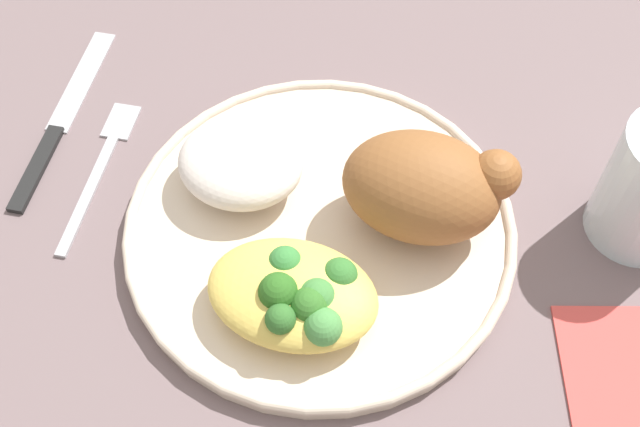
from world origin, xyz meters
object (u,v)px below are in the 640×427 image
at_px(mac_cheese_with_broccoli, 298,295).
at_px(fork, 100,165).
at_px(roasted_chicken, 426,186).
at_px(napkin, 639,385).
at_px(rice_pile, 240,163).
at_px(plate, 320,228).
at_px(knife, 54,131).

height_order(mac_cheese_with_broccoli, fork, mac_cheese_with_broccoli).
height_order(roasted_chicken, napkin, roasted_chicken).
bearing_deg(rice_pile, roasted_chicken, 0.59).
bearing_deg(plate, mac_cheese_with_broccoli, -86.65).
relative_size(plate, knife, 1.43).
relative_size(roasted_chicken, napkin, 1.04).
bearing_deg(rice_pile, fork, -176.68).
bearing_deg(rice_pile, plate, -18.61).
relative_size(knife, napkin, 1.74).
distance_m(roasted_chicken, napkin, 0.18).
bearing_deg(mac_cheese_with_broccoli, napkin, 2.70).
xyz_separation_m(plate, mac_cheese_with_broccoli, (0.00, -0.07, 0.02)).
distance_m(plate, napkin, 0.23).
bearing_deg(mac_cheese_with_broccoli, knife, 155.31).
relative_size(plate, roasted_chicken, 2.39).
bearing_deg(roasted_chicken, mac_cheese_with_broccoli, -124.42).
distance_m(roasted_chicken, knife, 0.29).
height_order(rice_pile, mac_cheese_with_broccoli, mac_cheese_with_broccoli).
bearing_deg(rice_pile, mac_cheese_with_broccoli, -52.95).
relative_size(rice_pile, fork, 0.62).
bearing_deg(mac_cheese_with_broccoli, rice_pile, 127.05).
relative_size(plate, napkin, 2.49).
bearing_deg(roasted_chicken, knife, 177.34).
bearing_deg(mac_cheese_with_broccoli, roasted_chicken, 55.58).
xyz_separation_m(fork, napkin, (0.39, -0.07, -0.00)).
bearing_deg(knife, napkin, -11.90).
bearing_deg(fork, rice_pile, 3.32).
bearing_deg(rice_pile, napkin, -15.45).
distance_m(knife, napkin, 0.45).
height_order(roasted_chicken, rice_pile, roasted_chicken).
height_order(rice_pile, napkin, rice_pile).
height_order(rice_pile, knife, rice_pile).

